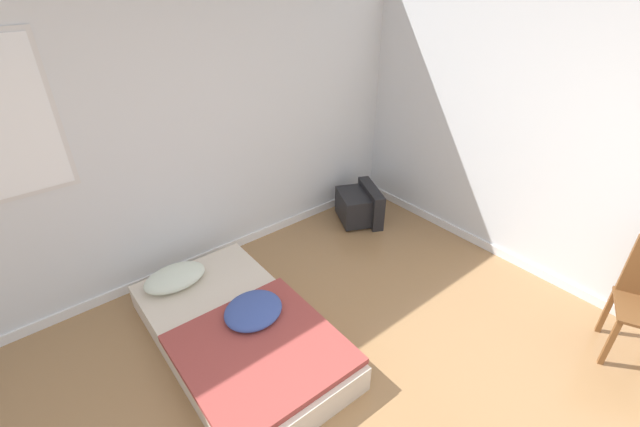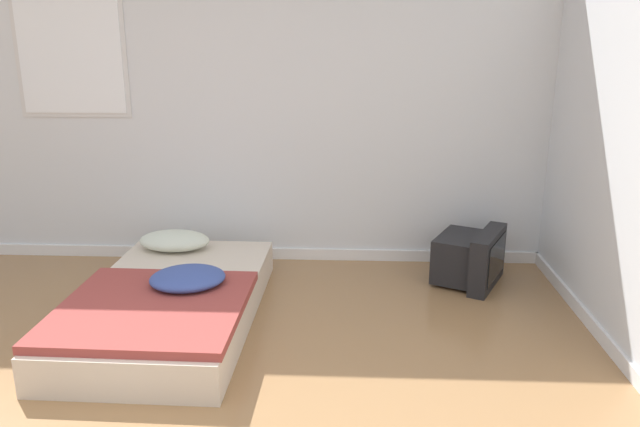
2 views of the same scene
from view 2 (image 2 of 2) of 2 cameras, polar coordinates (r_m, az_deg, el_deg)
The scene contains 3 objects.
wall_back at distance 4.94m, azimuth -9.57°, elevation 10.34°, with size 7.48×0.08×2.60m.
mattress_bed at distance 4.11m, azimuth -13.52°, elevation -7.71°, with size 1.08×1.90×0.37m.
crt_tv at distance 4.71m, azimuth 13.59°, elevation -3.93°, with size 0.60×0.65×0.41m.
Camera 2 is at (1.02, -2.00, 1.77)m, focal length 35.00 mm.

